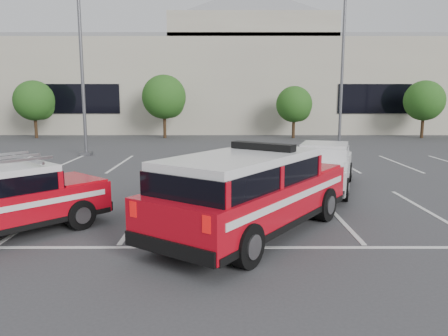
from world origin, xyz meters
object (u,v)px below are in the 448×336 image
object	(u,v)px
tree_mid_left	(165,98)
white_pickup	(323,171)
fire_chief_suv	(251,198)
tree_mid_right	(295,106)
light_pole_mid	(342,64)
tree_left	(36,102)
tree_right	(425,102)
convention_building	(230,81)
light_pole_left	(81,59)

from	to	relation	value
tree_mid_left	white_pickup	world-z (taller)	tree_mid_left
tree_mid_left	fire_chief_suv	bearing A→B (deg)	-77.83
fire_chief_suv	tree_mid_right	bearing A→B (deg)	113.33
tree_mid_left	tree_mid_right	size ratio (longest dim) A/B	1.21
fire_chief_suv	light_pole_mid	bearing A→B (deg)	104.08
tree_left	fire_chief_suv	world-z (taller)	tree_left
white_pickup	light_pole_mid	bearing A→B (deg)	90.64
tree_right	convention_building	bearing A→B (deg)	146.63
tree_left	tree_mid_right	distance (m)	20.00
tree_mid_right	fire_chief_suv	size ratio (longest dim) A/B	0.64
tree_mid_left	light_pole_left	xyz separation A→B (m)	(-3.09, -10.05, 2.14)
tree_right	tree_mid_left	bearing A→B (deg)	180.00
tree_mid_left	tree_left	bearing A→B (deg)	-180.00
convention_building	light_pole_mid	xyz separation A→B (m)	(6.82, -15.86, 0.47)
tree_right	light_pole_left	distance (m)	25.30
convention_building	light_pole_mid	distance (m)	17.27
tree_mid_left	fire_chief_suv	distance (m)	24.57
convention_building	white_pickup	bearing A→B (deg)	-84.19
tree_mid_left	tree_right	xyz separation A→B (m)	(20.00, -0.00, -0.27)
tree_mid_left	tree_mid_right	distance (m)	10.01
tree_left	light_pole_mid	size ratio (longest dim) A/B	0.43
tree_left	white_pickup	distance (m)	26.12
tree_left	white_pickup	size ratio (longest dim) A/B	0.81
convention_building	tree_left	world-z (taller)	convention_building
tree_mid_right	tree_right	xyz separation A→B (m)	(10.00, 0.00, 0.27)
tree_left	tree_mid_right	xyz separation A→B (m)	(20.00, -0.00, -0.27)
convention_building	tree_left	distance (m)	18.11
tree_mid_right	light_pole_mid	bearing A→B (deg)	-72.48
tree_right	fire_chief_suv	world-z (taller)	tree_right
convention_building	tree_mid_left	size ratio (longest dim) A/B	12.38
tree_mid_right	light_pole_left	size ratio (longest dim) A/B	0.39
tree_left	fire_chief_suv	bearing A→B (deg)	-57.64
tree_left	tree_mid_right	bearing A→B (deg)	-0.00
tree_mid_right	white_pickup	distance (m)	19.00
tree_left	fire_chief_suv	size ratio (longest dim) A/B	0.71
light_pole_left	fire_chief_suv	xyz separation A→B (m)	(8.25, -13.88, -4.31)
light_pole_mid	fire_chief_suv	world-z (taller)	light_pole_mid
light_pole_left	fire_chief_suv	distance (m)	16.71
fire_chief_suv	tree_left	bearing A→B (deg)	157.13
tree_mid_right	light_pole_mid	size ratio (longest dim) A/B	0.39
tree_mid_left	tree_right	distance (m)	20.00
convention_building	white_pickup	xyz separation A→B (m)	(2.91, -28.62, -4.09)
tree_left	white_pickup	bearing A→B (deg)	-46.25
tree_left	fire_chief_suv	distance (m)	28.38
convention_building	light_pole_left	distance (m)	21.49
tree_left	tree_mid_right	world-z (taller)	tree_left
white_pickup	convention_building	bearing A→B (deg)	113.48
tree_right	light_pole_left	bearing A→B (deg)	-156.49
light_pole_left	tree_mid_left	bearing A→B (deg)	72.90
tree_mid_right	convention_building	bearing A→B (deg)	116.57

